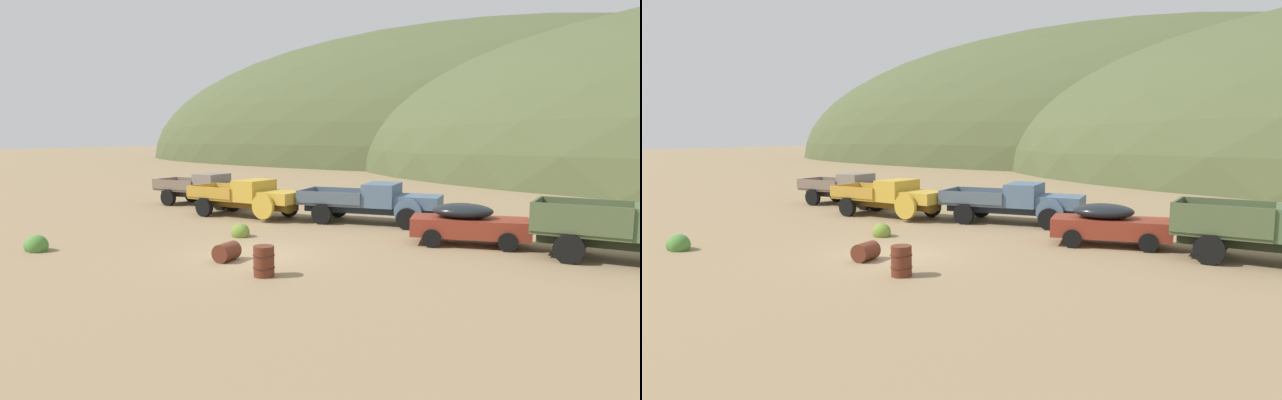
{
  "view_description": "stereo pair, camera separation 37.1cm",
  "coord_description": "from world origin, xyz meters",
  "views": [
    {
      "loc": [
        10.8,
        -14.31,
        4.09
      ],
      "look_at": [
        -0.94,
        6.11,
        1.2
      ],
      "focal_mm": 29.59,
      "sensor_mm": 36.0,
      "label": 1
    },
    {
      "loc": [
        11.12,
        -14.12,
        4.09
      ],
      "look_at": [
        -0.94,
        6.11,
        1.2
      ],
      "focal_mm": 29.59,
      "sensor_mm": 36.0,
      "label": 2
    }
  ],
  "objects": [
    {
      "name": "oil_drum_spare",
      "position": [
        -0.27,
        -1.18,
        0.3
      ],
      "size": [
        0.68,
        0.9,
        0.61
      ],
      "color": "#5B2819",
      "rests_on": "ground"
    },
    {
      "name": "truck_faded_yellow",
      "position": [
        -5.17,
        6.72,
        1.01
      ],
      "size": [
        6.1,
        2.49,
        1.89
      ],
      "rotation": [
        0.0,
        0.0,
        -0.03
      ],
      "color": "brown",
      "rests_on": "ground"
    },
    {
      "name": "truck_primer_gray",
      "position": [
        -9.79,
        8.83,
        0.99
      ],
      "size": [
        6.32,
        2.43,
        1.89
      ],
      "rotation": [
        0.0,
        0.0,
        0.03
      ],
      "color": "#3D322D",
      "rests_on": "ground"
    },
    {
      "name": "bush_between_trucks",
      "position": [
        1.21,
        11.69,
        0.16
      ],
      "size": [
        0.72,
        0.65,
        0.6
      ],
      "color": "#3D702D",
      "rests_on": "ground"
    },
    {
      "name": "truck_chalk_blue",
      "position": [
        1.14,
        8.11,
        1.0
      ],
      "size": [
        6.77,
        3.28,
        1.89
      ],
      "rotation": [
        0.0,
        0.0,
        0.15
      ],
      "color": "#262D39",
      "rests_on": "ground"
    },
    {
      "name": "hill_center",
      "position": [
        -11.13,
        67.56,
        0.0
      ],
      "size": [
        119.26,
        54.91,
        41.6
      ],
      "primitive_type": "ellipsoid",
      "color": "#4C5633",
      "rests_on": "ground"
    },
    {
      "name": "oil_drum_foreground",
      "position": [
        1.9,
        -2.11,
        0.45
      ],
      "size": [
        0.65,
        0.65,
        0.9
      ],
      "color": "#5B2819",
      "rests_on": "ground"
    },
    {
      "name": "bush_back_edge",
      "position": [
        -7.13,
        -3.4,
        0.19
      ],
      "size": [
        1.0,
        0.76,
        0.75
      ],
      "color": "#4C8438",
      "rests_on": "ground"
    },
    {
      "name": "bush_near_barrel",
      "position": [
        -2.54,
        2.37,
        0.18
      ],
      "size": [
        0.84,
        0.8,
        0.71
      ],
      "color": "olive",
      "rests_on": "ground"
    },
    {
      "name": "ground_plane",
      "position": [
        0.0,
        0.0,
        0.0
      ],
      "size": [
        300.0,
        300.0,
        0.0
      ],
      "primitive_type": "plane",
      "color": "#937A56"
    },
    {
      "name": "bush_lone_scrub",
      "position": [
        9.09,
        7.48,
        0.24
      ],
      "size": [
        1.11,
        1.13,
        0.97
      ],
      "color": "#4C8438",
      "rests_on": "ground"
    },
    {
      "name": "car_rust_red",
      "position": [
        6.08,
        5.38,
        0.81
      ],
      "size": [
        4.76,
        2.72,
        1.57
      ],
      "rotation": [
        0.0,
        0.0,
        0.25
      ],
      "color": "maroon",
      "rests_on": "ground"
    }
  ]
}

